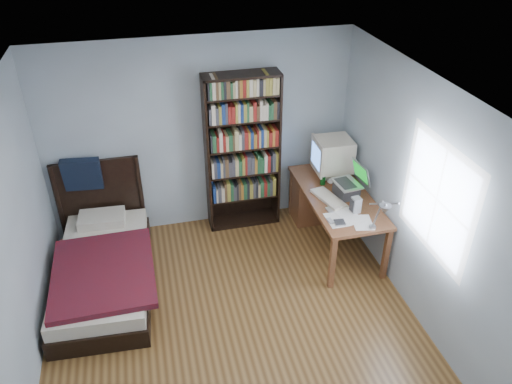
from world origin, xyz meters
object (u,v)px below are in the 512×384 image
keyboard (329,198)px  soda_can (323,180)px  crt_monitor (332,155)px  bookshelf (243,153)px  bed (103,264)px  laptop (348,187)px  desk_lamp (383,211)px  speaker (356,205)px  desk (323,197)px

keyboard → soda_can: 0.36m
crt_monitor → keyboard: crt_monitor is taller
crt_monitor → soda_can: 0.35m
bookshelf → bed: (-1.80, -0.80, -0.78)m
crt_monitor → keyboard: 0.65m
bookshelf → laptop: bearing=-35.2°
desk_lamp → speaker: size_ratio=3.20×
desk → desk_lamp: desk_lamp is taller
laptop → speaker: laptop is taller
crt_monitor → bed: 3.04m
bookshelf → bed: bookshelf is taller
laptop → desk_lamp: bearing=-96.0°
crt_monitor → speaker: 0.88m
keyboard → bed: bearing=164.2°
desk_lamp → keyboard: size_ratio=1.22×
desk_lamp → crt_monitor: bearing=86.8°
desk_lamp → bed: size_ratio=0.29×
bed → soda_can: bearing=7.0°
laptop → soda_can: 0.38m
crt_monitor → laptop: bearing=-87.2°
desk_lamp → soda_can: 1.44m
bookshelf → desk_lamp: bearing=-61.5°
desk_lamp → bookshelf: bookshelf is taller
keyboard → speaker: size_ratio=2.63×
desk_lamp → bed: 3.14m
desk → soda_can: 0.42m
crt_monitor → bookshelf: bookshelf is taller
laptop → bed: (-2.92, -0.02, -0.59)m
soda_can → bookshelf: (-0.91, 0.47, 0.25)m
crt_monitor → soda_can: crt_monitor is taller
speaker → soda_can: bearing=95.7°
bed → keyboard: bearing=-0.4°
speaker → bookshelf: size_ratio=0.09×
crt_monitor → bed: bearing=-169.7°
crt_monitor → bed: (-2.89, -0.52, -0.76)m
crt_monitor → laptop: 0.54m
laptop → bookshelf: bookshelf is taller
desk → soda_can: soda_can is taller
keyboard → bed: (-2.67, 0.02, -0.49)m
keyboard → soda_can: bearing=66.3°
desk_lamp → keyboard: 1.13m
soda_can → crt_monitor: bearing=47.5°
soda_can → bookshelf: bearing=152.8°
laptop → keyboard: (-0.25, -0.04, -0.10)m
desk_lamp → keyboard: bearing=97.7°
bookshelf → soda_can: bearing=-27.2°
desk → keyboard: 0.65m
bed → laptop: bearing=0.4°
keyboard → soda_can: soda_can is taller
speaker → bed: 2.94m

